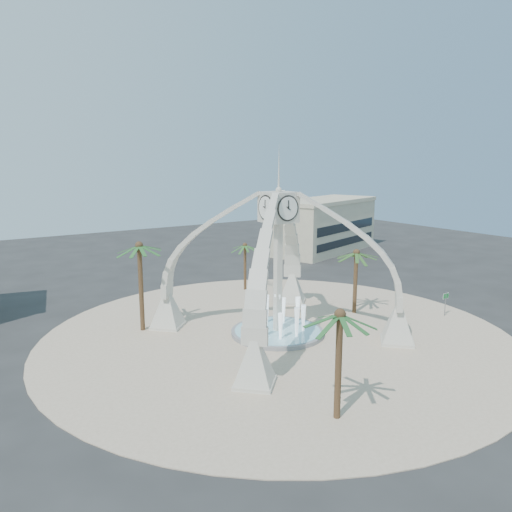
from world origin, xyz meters
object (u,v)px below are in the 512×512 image
clock_tower (278,261)px  palm_east (356,253)px  palm_north (245,246)px  palm_south (340,316)px  palm_west (139,247)px  fountain (277,332)px  street_sign (446,299)px

clock_tower → palm_east: 9.99m
palm_north → palm_south: 29.82m
palm_east → palm_west: 20.42m
palm_east → palm_west: size_ratio=0.81×
palm_west → fountain: bearing=-39.0°
palm_west → street_sign: palm_west is taller
fountain → palm_east: bearing=4.5°
clock_tower → palm_east: bearing=4.5°
clock_tower → palm_south: 14.45m
clock_tower → palm_north: clock_tower is taller
clock_tower → fountain: 6.20m
palm_west → palm_north: (15.04, 6.71, -2.31)m
palm_north → palm_south: bearing=-112.1°
palm_south → street_sign: bearing=21.3°
clock_tower → palm_south: (-5.47, -13.37, -0.24)m
fountain → palm_north: size_ratio=1.35×
palm_east → clock_tower: bearing=-175.5°
fountain → palm_south: size_ratio=1.12×
palm_west → street_sign: (25.76, -12.32, -5.78)m
palm_north → fountain: bearing=-112.0°
palm_south → fountain: bearing=67.7°
street_sign → clock_tower: bearing=163.1°
palm_east → palm_south: (-15.42, -14.16, 0.26)m
clock_tower → palm_north: 15.41m
palm_west → palm_north: size_ratio=1.43×
palm_west → street_sign: size_ratio=3.51×
palm_south → street_sign: (21.96, 8.57, -4.53)m
fountain → palm_north: 16.12m
street_sign → palm_west: bearing=153.7°
palm_south → street_sign: 24.00m
palm_east → street_sign: size_ratio=2.85×
fountain → street_sign: (16.48, -4.80, 1.43)m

